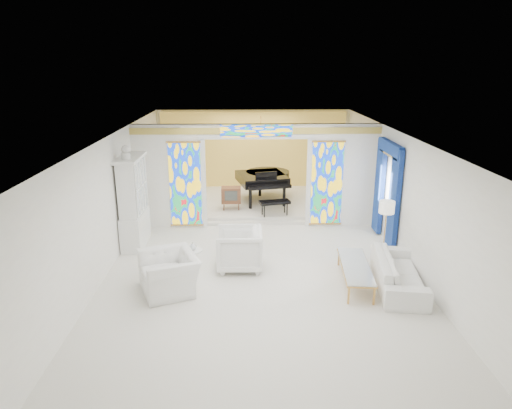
{
  "coord_description": "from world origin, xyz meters",
  "views": [
    {
      "loc": [
        -0.34,
        -10.75,
        4.63
      ],
      "look_at": [
        -0.05,
        0.2,
        1.21
      ],
      "focal_mm": 32.0,
      "sensor_mm": 36.0,
      "label": 1
    }
  ],
  "objects_px": {
    "armchair_right": "(239,249)",
    "sofa": "(399,272)",
    "armchair_left": "(169,273)",
    "china_cabinet": "(134,202)",
    "coffee_table": "(355,267)",
    "grand_piano": "(265,178)",
    "tv_console": "(231,195)"
  },
  "relations": [
    {
      "from": "grand_piano",
      "to": "coffee_table",
      "type": "bearing_deg",
      "value": -86.41
    },
    {
      "from": "sofa",
      "to": "grand_piano",
      "type": "height_order",
      "value": "grand_piano"
    },
    {
      "from": "china_cabinet",
      "to": "tv_console",
      "type": "relative_size",
      "value": 3.85
    },
    {
      "from": "china_cabinet",
      "to": "armchair_right",
      "type": "relative_size",
      "value": 2.57
    },
    {
      "from": "armchair_right",
      "to": "armchair_left",
      "type": "bearing_deg",
      "value": -53.21
    },
    {
      "from": "armchair_right",
      "to": "sofa",
      "type": "height_order",
      "value": "armchair_right"
    },
    {
      "from": "armchair_right",
      "to": "grand_piano",
      "type": "xyz_separation_m",
      "value": [
        0.82,
        4.96,
        0.46
      ]
    },
    {
      "from": "coffee_table",
      "to": "tv_console",
      "type": "distance_m",
      "value": 5.61
    },
    {
      "from": "grand_piano",
      "to": "tv_console",
      "type": "bearing_deg",
      "value": -151.48
    },
    {
      "from": "armchair_left",
      "to": "armchair_right",
      "type": "xyz_separation_m",
      "value": [
        1.46,
        1.08,
        0.07
      ]
    },
    {
      "from": "armchair_left",
      "to": "china_cabinet",
      "type": "bearing_deg",
      "value": -175.54
    },
    {
      "from": "armchair_right",
      "to": "coffee_table",
      "type": "xyz_separation_m",
      "value": [
        2.53,
        -0.85,
        -0.08
      ]
    },
    {
      "from": "coffee_table",
      "to": "sofa",
      "type": "bearing_deg",
      "value": -10.13
    },
    {
      "from": "china_cabinet",
      "to": "armchair_left",
      "type": "bearing_deg",
      "value": -63.76
    },
    {
      "from": "armchair_left",
      "to": "grand_piano",
      "type": "xyz_separation_m",
      "value": [
        2.28,
        6.04,
        0.54
      ]
    },
    {
      "from": "sofa",
      "to": "coffee_table",
      "type": "height_order",
      "value": "sofa"
    },
    {
      "from": "armchair_left",
      "to": "grand_piano",
      "type": "height_order",
      "value": "grand_piano"
    },
    {
      "from": "armchair_left",
      "to": "coffee_table",
      "type": "bearing_deg",
      "value": 71.46
    },
    {
      "from": "armchair_left",
      "to": "armchair_right",
      "type": "distance_m",
      "value": 1.82
    },
    {
      "from": "armchair_right",
      "to": "sofa",
      "type": "distance_m",
      "value": 3.58
    },
    {
      "from": "china_cabinet",
      "to": "armchair_right",
      "type": "distance_m",
      "value": 3.21
    },
    {
      "from": "armchair_left",
      "to": "coffee_table",
      "type": "xyz_separation_m",
      "value": [
        3.99,
        0.23,
        -0.01
      ]
    },
    {
      "from": "armchair_right",
      "to": "tv_console",
      "type": "height_order",
      "value": "armchair_right"
    },
    {
      "from": "armchair_right",
      "to": "coffee_table",
      "type": "bearing_deg",
      "value": 71.7
    },
    {
      "from": "armchair_left",
      "to": "sofa",
      "type": "xyz_separation_m",
      "value": [
        4.89,
        0.07,
        -0.07
      ]
    },
    {
      "from": "tv_console",
      "to": "grand_piano",
      "type": "bearing_deg",
      "value": 40.43
    },
    {
      "from": "coffee_table",
      "to": "grand_piano",
      "type": "relative_size",
      "value": 0.65
    },
    {
      "from": "china_cabinet",
      "to": "sofa",
      "type": "xyz_separation_m",
      "value": [
        6.17,
        -2.53,
        -0.83
      ]
    },
    {
      "from": "grand_piano",
      "to": "tv_console",
      "type": "height_order",
      "value": "grand_piano"
    },
    {
      "from": "armchair_left",
      "to": "sofa",
      "type": "bearing_deg",
      "value": 68.99
    },
    {
      "from": "china_cabinet",
      "to": "grand_piano",
      "type": "xyz_separation_m",
      "value": [
        3.56,
        3.44,
        -0.23
      ]
    },
    {
      "from": "armchair_left",
      "to": "grand_piano",
      "type": "distance_m",
      "value": 6.48
    }
  ]
}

